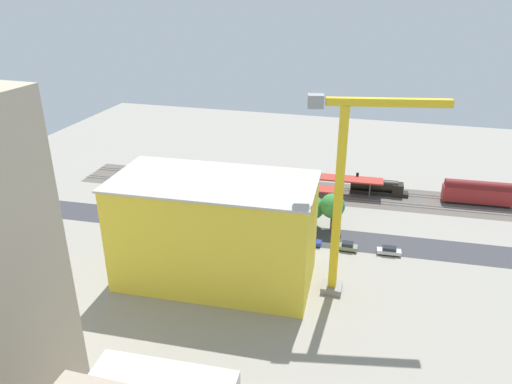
{
  "coord_description": "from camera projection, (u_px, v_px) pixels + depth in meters",
  "views": [
    {
      "loc": [
        -19.6,
        96.81,
        50.85
      ],
      "look_at": [
        6.35,
        1.64,
        7.5
      ],
      "focal_mm": 33.91,
      "sensor_mm": 36.0,
      "label": 1
    }
  ],
  "objects": [
    {
      "name": "ground_plane",
      "position": [
        285.0,
        222.0,
        110.69
      ],
      "size": [
        191.38,
        191.38,
        0.0
      ],
      "primitive_type": "plane",
      "color": "gray",
      "rests_on": "ground"
    },
    {
      "name": "rail_bed",
      "position": [
        300.0,
        190.0,
        127.34
      ],
      "size": [
        120.13,
        19.71,
        0.01
      ],
      "primitive_type": "cube",
      "rotation": [
        0.0,
        0.0,
        0.04
      ],
      "color": "#5B544C",
      "rests_on": "ground"
    },
    {
      "name": "street_asphalt",
      "position": [
        279.0,
        233.0,
        105.98
      ],
      "size": [
        119.89,
        14.26,
        0.01
      ],
      "primitive_type": "cube",
      "rotation": [
        0.0,
        0.0,
        0.04
      ],
      "color": "#38383D",
      "rests_on": "ground"
    },
    {
      "name": "track_rails",
      "position": [
        300.0,
        190.0,
        127.27
      ],
      "size": [
        119.5,
        13.28,
        0.12
      ],
      "color": "#9E9EA8",
      "rests_on": "ground"
    },
    {
      "name": "platform_canopy_near",
      "position": [
        238.0,
        182.0,
        122.06
      ],
      "size": [
        49.6,
        6.31,
        4.29
      ],
      "color": "#A82D23",
      "rests_on": "ground"
    },
    {
      "name": "platform_canopy_far",
      "position": [
        262.0,
        172.0,
        127.82
      ],
      "size": [
        62.74,
        7.12,
        4.5
      ],
      "color": "#A82D23",
      "rests_on": "ground"
    },
    {
      "name": "locomotive",
      "position": [
        379.0,
        187.0,
        124.59
      ],
      "size": [
        14.72,
        3.6,
        5.32
      ],
      "color": "black",
      "rests_on": "ground"
    },
    {
      "name": "passenger_coach",
      "position": [
        478.0,
        192.0,
        118.39
      ],
      "size": [
        16.6,
        3.7,
        6.09
      ],
      "color": "black",
      "rests_on": "ground"
    },
    {
      "name": "freight_coach_far",
      "position": [
        171.0,
        170.0,
        131.64
      ],
      "size": [
        18.0,
        3.86,
        6.26
      ],
      "color": "black",
      "rests_on": "ground"
    },
    {
      "name": "parked_car_0",
      "position": [
        389.0,
        251.0,
        97.39
      ],
      "size": [
        4.85,
        2.01,
        1.69
      ],
      "color": "black",
      "rests_on": "ground"
    },
    {
      "name": "parked_car_1",
      "position": [
        347.0,
        247.0,
        98.89
      ],
      "size": [
        4.05,
        1.9,
        1.8
      ],
      "color": "black",
      "rests_on": "ground"
    },
    {
      "name": "parked_car_2",
      "position": [
        310.0,
        242.0,
        100.89
      ],
      "size": [
        4.69,
        1.75,
        1.74
      ],
      "color": "black",
      "rests_on": "ground"
    },
    {
      "name": "parked_car_3",
      "position": [
        268.0,
        235.0,
        103.68
      ],
      "size": [
        4.47,
        2.22,
        1.54
      ],
      "color": "black",
      "rests_on": "ground"
    },
    {
      "name": "construction_building",
      "position": [
        215.0,
        232.0,
        86.21
      ],
      "size": [
        35.38,
        18.53,
        19.25
      ],
      "primitive_type": "cube",
      "rotation": [
        0.0,
        0.0,
        0.04
      ],
      "color": "yellow",
      "rests_on": "ground"
    },
    {
      "name": "construction_roof_slab",
      "position": [
        213.0,
        181.0,
        82.25
      ],
      "size": [
        36.01,
        19.16,
        0.4
      ],
      "primitive_type": "cube",
      "rotation": [
        0.0,
        0.0,
        0.04
      ],
      "color": "#B7B2A8",
      "rests_on": "construction_building"
    },
    {
      "name": "tower_crane",
      "position": [
        346.0,
        188.0,
        78.23
      ],
      "size": [
        21.37,
        5.63,
        35.1
      ],
      "color": "gray",
      "rests_on": "ground"
    },
    {
      "name": "box_truck_0",
      "position": [
        211.0,
        229.0,
        103.9
      ],
      "size": [
        9.36,
        3.54,
        3.64
      ],
      "color": "black",
      "rests_on": "ground"
    },
    {
      "name": "street_tree_0",
      "position": [
        306.0,
        204.0,
        108.14
      ],
      "size": [
        6.19,
        6.19,
        8.07
      ],
      "color": "brown",
      "rests_on": "ground"
    },
    {
      "name": "street_tree_1",
      "position": [
        313.0,
        208.0,
        107.46
      ],
      "size": [
        5.25,
        5.25,
        7.07
      ],
      "color": "brown",
      "rests_on": "ground"
    },
    {
      "name": "street_tree_2",
      "position": [
        229.0,
        195.0,
        111.62
      ],
      "size": [
        4.35,
        4.35,
        7.56
      ],
      "color": "brown",
      "rests_on": "ground"
    },
    {
      "name": "street_tree_3",
      "position": [
        332.0,
        206.0,
        105.04
      ],
      "size": [
        5.45,
        5.45,
        8.55
      ],
      "color": "brown",
      "rests_on": "ground"
    },
    {
      "name": "traffic_light",
      "position": [
        232.0,
        198.0,
        111.37
      ],
      "size": [
        0.5,
        0.36,
        7.14
      ],
      "color": "#333333",
      "rests_on": "ground"
    }
  ]
}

